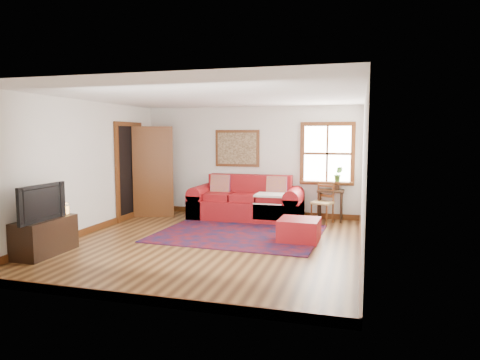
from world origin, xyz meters
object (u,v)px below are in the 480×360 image
(ladder_back_chair, at_px, (323,201))
(media_cabinet, at_px, (45,237))
(red_ottoman, at_px, (299,230))
(red_leather_sofa, at_px, (247,205))
(side_table, at_px, (331,196))

(ladder_back_chair, bearing_deg, media_cabinet, -137.55)
(red_ottoman, bearing_deg, ladder_back_chair, 82.56)
(red_leather_sofa, xyz_separation_m, ladder_back_chair, (1.67, 0.02, 0.15))
(red_ottoman, distance_m, ladder_back_chair, 1.77)
(red_leather_sofa, relative_size, media_cabinet, 2.40)
(red_leather_sofa, distance_m, media_cabinet, 4.29)
(media_cabinet, bearing_deg, red_ottoman, 27.28)
(media_cabinet, bearing_deg, side_table, 43.27)
(ladder_back_chair, xyz_separation_m, media_cabinet, (-3.98, -3.64, -0.18))
(red_leather_sofa, relative_size, side_table, 3.63)
(side_table, height_order, ladder_back_chair, ladder_back_chair)
(red_ottoman, relative_size, media_cabinet, 0.68)
(red_leather_sofa, distance_m, ladder_back_chair, 1.68)
(side_table, relative_size, media_cabinet, 0.66)
(red_leather_sofa, xyz_separation_m, media_cabinet, (-2.30, -3.61, -0.04))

